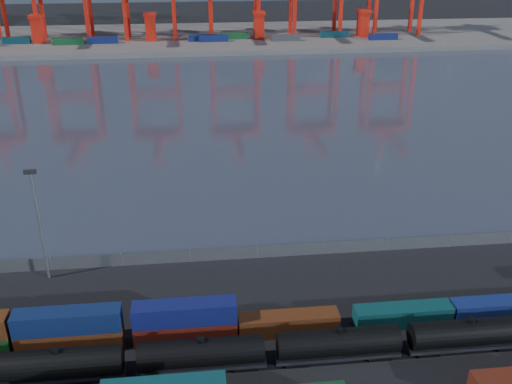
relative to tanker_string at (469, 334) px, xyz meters
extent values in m
plane|color=#323948|center=(-22.12, 99.98, -2.22)|extent=(700.00, 700.00, 0.00)
cube|color=#514F4C|center=(-22.12, 204.98, -1.23)|extent=(700.00, 70.00, 2.00)
cube|color=#5E2B12|center=(-46.21, 5.37, -0.90)|extent=(12.24, 2.49, 2.65)
cube|color=navy|center=(-46.21, 5.37, 1.75)|extent=(12.24, 2.49, 2.65)
cube|color=#5D160E|center=(-32.76, 5.37, -0.90)|extent=(12.24, 2.49, 2.65)
cube|color=navy|center=(-32.76, 5.37, 1.75)|extent=(12.24, 2.49, 2.65)
cube|color=#5A2912|center=(-20.29, 5.37, -0.90)|extent=(12.24, 2.49, 2.65)
cube|color=#0C4043|center=(-5.92, 5.37, -0.90)|extent=(12.24, 2.49, 2.65)
cube|color=navy|center=(6.63, 5.37, -0.90)|extent=(12.24, 2.49, 2.65)
cylinder|color=black|center=(-46.50, 0.00, 0.23)|extent=(13.93, 3.11, 3.11)
cylinder|color=black|center=(-46.50, 0.00, 1.95)|extent=(0.86, 0.86, 0.54)
cube|color=black|center=(-46.50, 0.00, -1.48)|extent=(14.47, 2.14, 0.43)
cube|color=black|center=(-51.32, 0.00, -1.91)|extent=(2.68, 1.93, 0.64)
cube|color=black|center=(-41.68, 0.00, -1.91)|extent=(2.68, 1.93, 0.64)
cylinder|color=black|center=(-31.00, 0.00, 0.23)|extent=(13.93, 3.11, 3.11)
cylinder|color=black|center=(-31.00, 0.00, 1.95)|extent=(0.86, 0.86, 0.54)
cube|color=black|center=(-31.00, 0.00, -1.48)|extent=(14.47, 2.14, 0.43)
cube|color=black|center=(-35.82, 0.00, -1.91)|extent=(2.68, 1.93, 0.64)
cube|color=black|center=(-26.18, 0.00, -1.91)|extent=(2.68, 1.93, 0.64)
cylinder|color=black|center=(-15.50, 0.00, 0.23)|extent=(13.93, 3.11, 3.11)
cylinder|color=black|center=(-15.50, 0.00, 1.95)|extent=(0.86, 0.86, 0.54)
cube|color=black|center=(-15.50, 0.00, -1.48)|extent=(14.47, 2.14, 0.43)
cube|color=black|center=(-20.32, 0.00, -1.91)|extent=(2.68, 1.93, 0.64)
cube|color=black|center=(-10.68, 0.00, -1.91)|extent=(2.68, 1.93, 0.64)
cylinder|color=black|center=(0.00, 0.00, 0.23)|extent=(13.93, 3.11, 3.11)
cylinder|color=black|center=(0.00, 0.00, 1.95)|extent=(0.86, 0.86, 0.54)
cube|color=black|center=(0.00, 0.00, -1.48)|extent=(14.47, 2.14, 0.43)
cube|color=black|center=(-4.82, 0.00, -1.91)|extent=(2.68, 1.93, 0.64)
cube|color=black|center=(4.82, 0.00, -1.91)|extent=(2.68, 1.93, 0.64)
cube|color=#595B5E|center=(-22.12, 22.98, -1.23)|extent=(160.00, 0.06, 2.00)
cylinder|color=slate|center=(-52.12, 22.98, -1.13)|extent=(0.12, 0.12, 2.20)
cylinder|color=slate|center=(-42.12, 22.98, -1.13)|extent=(0.12, 0.12, 2.20)
cylinder|color=slate|center=(-32.12, 22.98, -1.13)|extent=(0.12, 0.12, 2.20)
cylinder|color=slate|center=(-22.12, 22.98, -1.13)|extent=(0.12, 0.12, 2.20)
cylinder|color=slate|center=(-12.12, 22.98, -1.13)|extent=(0.12, 0.12, 2.20)
cylinder|color=slate|center=(-2.12, 22.98, -1.13)|extent=(0.12, 0.12, 2.20)
cylinder|color=slate|center=(7.88, 22.98, -1.13)|extent=(0.12, 0.12, 2.20)
cylinder|color=slate|center=(17.88, 22.98, -1.13)|extent=(0.12, 0.12, 2.20)
cylinder|color=slate|center=(-52.12, 20.98, 5.77)|extent=(0.36, 0.36, 16.00)
cube|color=black|center=(-52.12, 20.98, 14.07)|extent=(1.60, 0.40, 0.60)
cube|color=navy|center=(-21.47, 189.65, 1.07)|extent=(12.00, 2.44, 2.60)
cube|color=navy|center=(49.22, 185.90, 1.07)|extent=(12.00, 2.44, 2.60)
cube|color=navy|center=(-25.76, 191.06, 1.07)|extent=(12.00, 2.44, 2.60)
cube|color=#0C3842|center=(-101.42, 193.46, 1.07)|extent=(12.00, 2.44, 2.60)
cube|color=#3F4244|center=(8.25, 187.68, 1.07)|extent=(12.00, 2.44, 2.60)
cube|color=#144C23|center=(-79.87, 189.17, 1.07)|extent=(12.00, 2.44, 2.60)
cube|color=navy|center=(-66.28, 190.50, 1.07)|extent=(12.00, 2.44, 2.60)
cube|color=#144C23|center=(-12.78, 194.46, 1.07)|extent=(12.00, 2.44, 2.60)
cube|color=#0C3842|center=(30.28, 193.80, 1.07)|extent=(12.00, 2.44, 2.60)
cube|color=red|center=(-92.12, 194.98, 4.77)|extent=(4.00, 6.00, 10.00)
cube|color=red|center=(-92.12, 194.98, 10.27)|extent=(5.00, 7.00, 1.20)
cube|color=red|center=(-47.12, 194.98, 4.77)|extent=(4.00, 6.00, 10.00)
cube|color=red|center=(-47.12, 194.98, 10.27)|extent=(5.00, 7.00, 1.20)
cube|color=red|center=(-2.12, 194.98, 4.77)|extent=(4.00, 6.00, 10.00)
cube|color=red|center=(-2.12, 194.98, 10.27)|extent=(5.00, 7.00, 1.20)
cube|color=red|center=(42.88, 194.98, 4.77)|extent=(4.00, 6.00, 10.00)
cube|color=red|center=(42.88, 194.98, 10.27)|extent=(5.00, 7.00, 1.20)
camera|label=1|loc=(-30.42, -49.90, 43.01)|focal=40.00mm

